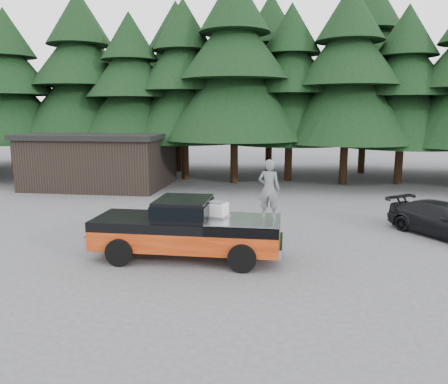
# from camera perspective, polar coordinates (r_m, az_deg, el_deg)

# --- Properties ---
(ground) EXTENTS (120.00, 120.00, 0.00)m
(ground) POSITION_cam_1_polar(r_m,az_deg,el_deg) (14.56, -1.73, -7.89)
(ground) COLOR #464648
(ground) RESTS_ON ground
(pickup_truck) EXTENTS (6.00, 2.04, 1.33)m
(pickup_truck) POSITION_cam_1_polar(r_m,az_deg,el_deg) (13.89, -4.85, -5.96)
(pickup_truck) COLOR #C14715
(pickup_truck) RESTS_ON ground
(truck_cab) EXTENTS (1.66, 1.90, 0.59)m
(truck_cab) POSITION_cam_1_polar(r_m,az_deg,el_deg) (13.67, -5.32, -2.07)
(truck_cab) COLOR black
(truck_cab) RESTS_ON pickup_truck
(air_compressor) EXTENTS (0.74, 0.67, 0.43)m
(air_compressor) POSITION_cam_1_polar(r_m,az_deg,el_deg) (13.64, -0.98, -2.42)
(air_compressor) COLOR silver
(air_compressor) RESTS_ON pickup_truck
(man_on_bed) EXTENTS (0.72, 0.53, 1.83)m
(man_on_bed) POSITION_cam_1_polar(r_m,az_deg,el_deg) (13.44, 5.90, 0.40)
(man_on_bed) COLOR #53595A
(man_on_bed) RESTS_ON pickup_truck
(parked_car) EXTENTS (4.00, 4.52, 1.26)m
(parked_car) POSITION_cam_1_polar(r_m,az_deg,el_deg) (18.15, 26.84, -3.28)
(parked_car) COLOR black
(parked_car) RESTS_ON ground
(utility_building) EXTENTS (8.40, 6.40, 3.30)m
(utility_building) POSITION_cam_1_polar(r_m,az_deg,el_deg) (28.19, -15.72, 4.11)
(utility_building) COLOR black
(utility_building) RESTS_ON ground
(treeline) EXTENTS (60.15, 16.05, 17.50)m
(treeline) POSITION_cam_1_polar(r_m,az_deg,el_deg) (31.04, 4.72, 16.21)
(treeline) COLOR black
(treeline) RESTS_ON ground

